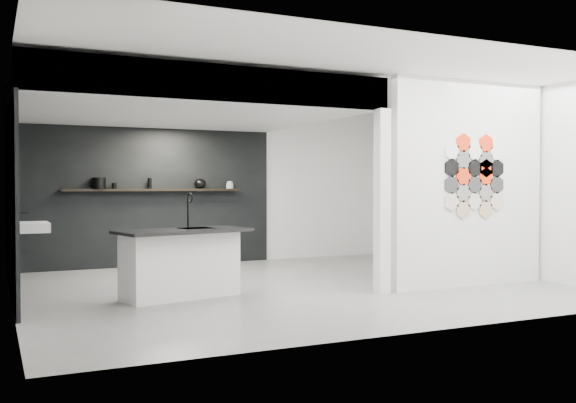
# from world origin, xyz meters

# --- Properties ---
(floor) EXTENTS (7.00, 6.00, 0.01)m
(floor) POSITION_xyz_m (0.00, 0.00, -0.01)
(floor) COLOR slate
(partition_panel) EXTENTS (2.45, 0.15, 2.80)m
(partition_panel) POSITION_xyz_m (2.23, -1.00, 1.40)
(partition_panel) COLOR silver
(partition_panel) RESTS_ON floor
(bay_clad_back) EXTENTS (4.40, 0.04, 2.35)m
(bay_clad_back) POSITION_xyz_m (-1.30, 2.97, 1.18)
(bay_clad_back) COLOR black
(bay_clad_back) RESTS_ON floor
(bay_clad_left) EXTENTS (0.04, 4.00, 2.35)m
(bay_clad_left) POSITION_xyz_m (-3.47, 1.00, 1.18)
(bay_clad_left) COLOR black
(bay_clad_left) RESTS_ON floor
(bulkhead) EXTENTS (4.40, 4.00, 0.40)m
(bulkhead) POSITION_xyz_m (-1.30, 1.00, 2.55)
(bulkhead) COLOR silver
(bulkhead) RESTS_ON corner_column
(corner_column) EXTENTS (0.16, 0.16, 2.35)m
(corner_column) POSITION_xyz_m (0.82, -1.00, 1.18)
(corner_column) COLOR silver
(corner_column) RESTS_ON floor
(fascia_beam) EXTENTS (4.40, 0.16, 0.40)m
(fascia_beam) POSITION_xyz_m (-1.30, -0.92, 2.55)
(fascia_beam) COLOR silver
(fascia_beam) RESTS_ON corner_column
(wall_basin) EXTENTS (0.40, 0.60, 0.12)m
(wall_basin) POSITION_xyz_m (-3.24, 0.80, 0.85)
(wall_basin) COLOR silver
(wall_basin) RESTS_ON bay_clad_left
(display_shelf) EXTENTS (3.00, 0.15, 0.04)m
(display_shelf) POSITION_xyz_m (-1.20, 2.87, 1.30)
(display_shelf) COLOR black
(display_shelf) RESTS_ON bay_clad_back
(kitchen_island) EXTENTS (1.71, 1.05, 1.29)m
(kitchen_island) POSITION_xyz_m (-1.61, -0.26, 0.43)
(kitchen_island) COLOR silver
(kitchen_island) RESTS_ON floor
(stockpot) EXTENTS (0.30, 0.30, 0.18)m
(stockpot) POSITION_xyz_m (-2.11, 2.87, 1.41)
(stockpot) COLOR black
(stockpot) RESTS_ON display_shelf
(kettle) EXTENTS (0.23, 0.23, 0.17)m
(kettle) POSITION_xyz_m (-0.40, 2.87, 1.41)
(kettle) COLOR black
(kettle) RESTS_ON display_shelf
(glass_bowl) EXTENTS (0.16, 0.16, 0.09)m
(glass_bowl) POSITION_xyz_m (0.15, 2.87, 1.37)
(glass_bowl) COLOR gray
(glass_bowl) RESTS_ON display_shelf
(glass_vase) EXTENTS (0.11, 0.11, 0.13)m
(glass_vase) POSITION_xyz_m (0.15, 2.87, 1.39)
(glass_vase) COLOR gray
(glass_vase) RESTS_ON display_shelf
(bottle_dark) EXTENTS (0.07, 0.07, 0.18)m
(bottle_dark) POSITION_xyz_m (-1.28, 2.87, 1.41)
(bottle_dark) COLOR black
(bottle_dark) RESTS_ON display_shelf
(utensil_cup) EXTENTS (0.09, 0.09, 0.10)m
(utensil_cup) POSITION_xyz_m (-1.86, 2.87, 1.37)
(utensil_cup) COLOR black
(utensil_cup) RESTS_ON display_shelf
(hex_tile_cluster) EXTENTS (1.04, 0.02, 1.16)m
(hex_tile_cluster) POSITION_xyz_m (2.26, -1.09, 1.50)
(hex_tile_cluster) COLOR beige
(hex_tile_cluster) RESTS_ON partition_panel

